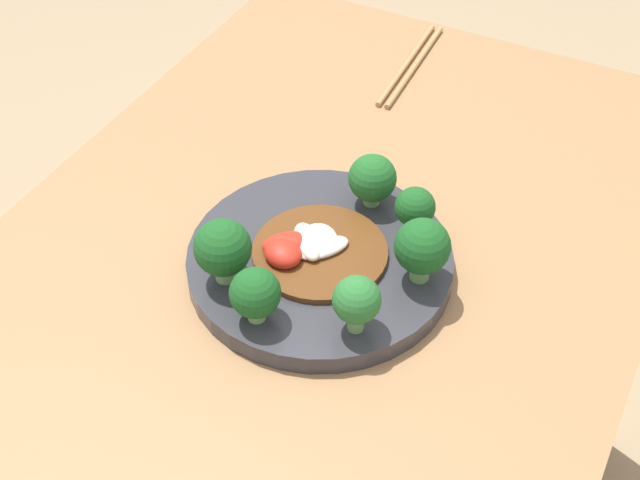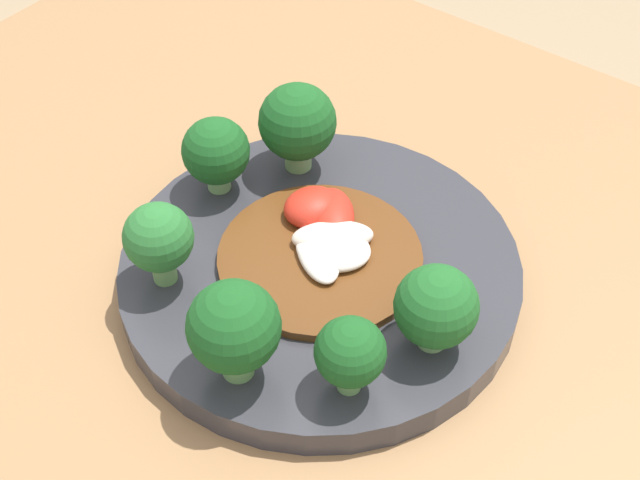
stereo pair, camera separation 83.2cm
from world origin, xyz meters
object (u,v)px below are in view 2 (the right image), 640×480
broccoli_southeast (350,353)px  stirfry_center (323,244)px  broccoli_south (234,328)px  broccoli_west (214,154)px  plate (320,272)px  broccoli_southwest (159,239)px  broccoli_northwest (297,123)px  broccoli_east (436,307)px

broccoli_southeast → stirfry_center: broccoli_southeast is taller
broccoli_south → broccoli_west: bearing=136.3°
plate → stirfry_center: (-0.00, 0.01, 0.02)m
plate → stirfry_center: bearing=116.3°
broccoli_southwest → broccoli_northwest: bearing=90.1°
broccoli_south → stirfry_center: (-0.02, 0.11, -0.03)m
plate → broccoli_southeast: bearing=-43.1°
broccoli_east → broccoli_northwest: bearing=154.5°
broccoli_northwest → broccoli_southwest: broccoli_northwest is taller
broccoli_west → broccoli_southeast: (0.18, -0.08, -0.00)m
broccoli_south → broccoli_southeast: size_ratio=1.30×
broccoli_west → broccoli_southwest: bearing=-70.0°
plate → broccoli_south: broccoli_south is taller
plate → broccoli_east: (0.10, -0.01, 0.04)m
broccoli_west → broccoli_northwest: 0.06m
broccoli_south → broccoli_west: size_ratio=1.20×
broccoli_southwest → broccoli_west: bearing=110.0°
broccoli_south → broccoli_west: broccoli_south is taller
broccoli_northwest → stirfry_center: (0.07, -0.06, -0.03)m
broccoli_south → broccoli_southwest: 0.09m
broccoli_east → broccoli_northwest: 0.18m
plate → broccoli_northwest: broccoli_northwest is taller
broccoli_east → stirfry_center: broccoli_east is taller
broccoli_east → broccoli_west: 0.20m
broccoli_southwest → stirfry_center: (0.07, 0.08, -0.03)m
broccoli_east → stirfry_center: 0.10m
stirfry_center → broccoli_southwest: bearing=-129.5°
broccoli_south → broccoli_southeast: bearing=28.1°
broccoli_west → broccoli_southeast: 0.19m
plate → broccoli_west: size_ratio=4.62×
broccoli_south → broccoli_northwest: size_ratio=1.01×
broccoli_west → broccoli_east: bearing=-7.0°
broccoli_southwest → stirfry_center: 0.11m
broccoli_east → broccoli_southeast: bearing=-110.3°
broccoli_west → broccoli_northwest: bearing=60.9°
broccoli_southeast → stirfry_center: 0.11m
broccoli_northwest → broccoli_southeast: 0.20m
plate → broccoli_east: size_ratio=4.54×
broccoli_southwest → broccoli_southeast: bearing=1.6°
broccoli_south → broccoli_northwest: (-0.09, 0.17, -0.00)m
plate → broccoli_northwest: size_ratio=3.88×
broccoli_east → broccoli_northwest: broccoli_northwest is taller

